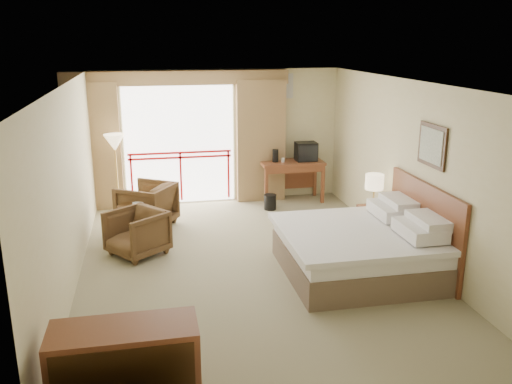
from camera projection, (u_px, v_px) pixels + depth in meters
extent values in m
plane|color=gray|center=(251.00, 265.00, 8.17)|extent=(7.00, 7.00, 0.00)
plane|color=white|center=(250.00, 83.00, 7.43)|extent=(7.00, 7.00, 0.00)
plane|color=beige|center=(219.00, 136.00, 11.10)|extent=(5.00, 0.00, 5.00)
plane|color=beige|center=(330.00, 282.00, 4.51)|extent=(5.00, 0.00, 5.00)
plane|color=beige|center=(70.00, 188.00, 7.33)|extent=(0.00, 7.00, 7.00)
plane|color=beige|center=(411.00, 170.00, 8.28)|extent=(0.00, 7.00, 7.00)
plane|color=white|center=(180.00, 145.00, 10.97)|extent=(2.40, 0.00, 2.40)
cube|color=#B00F12|center=(180.00, 158.00, 11.02)|extent=(2.09, 0.03, 0.04)
cube|color=#B00F12|center=(180.00, 153.00, 10.99)|extent=(2.09, 0.03, 0.04)
cube|color=#B00F12|center=(132.00, 179.00, 10.94)|extent=(0.04, 0.03, 1.00)
cube|color=#B00F12|center=(181.00, 177.00, 11.13)|extent=(0.04, 0.03, 1.00)
cube|color=#B00F12|center=(228.00, 174.00, 11.32)|extent=(0.04, 0.03, 1.00)
cube|color=olive|center=(95.00, 147.00, 10.52)|extent=(1.00, 0.26, 2.50)
cube|color=olive|center=(260.00, 141.00, 11.15)|extent=(1.00, 0.26, 2.50)
cube|color=olive|center=(177.00, 78.00, 10.50)|extent=(4.40, 0.22, 0.28)
cube|color=silver|center=(281.00, 86.00, 11.04)|extent=(0.50, 0.04, 0.50)
cube|color=brown|center=(357.00, 260.00, 7.83)|extent=(2.05, 2.00, 0.40)
cube|color=white|center=(358.00, 241.00, 7.75)|extent=(2.01, 1.96, 0.22)
cube|color=white|center=(355.00, 233.00, 7.70)|extent=(2.09, 2.06, 0.08)
cube|color=white|center=(420.00, 230.00, 7.38)|extent=(0.50, 0.75, 0.18)
cube|color=white|center=(391.00, 210.00, 8.23)|extent=(0.50, 0.75, 0.18)
cube|color=white|center=(430.00, 221.00, 7.37)|extent=(0.40, 0.70, 0.14)
cube|color=white|center=(400.00, 202.00, 8.22)|extent=(0.40, 0.70, 0.14)
cube|color=brown|center=(424.00, 226.00, 7.90)|extent=(0.06, 2.10, 1.30)
cube|color=black|center=(432.00, 146.00, 7.57)|extent=(0.03, 0.72, 0.60)
cube|color=silver|center=(431.00, 146.00, 7.57)|extent=(0.01, 0.60, 0.48)
cube|color=brown|center=(373.00, 224.00, 9.06)|extent=(0.45, 0.52, 0.59)
cylinder|color=tan|center=(373.00, 205.00, 9.01)|extent=(0.13, 0.13, 0.04)
cylinder|color=tan|center=(374.00, 195.00, 8.97)|extent=(0.03, 0.03, 0.32)
cylinder|color=#FFE5B2|center=(375.00, 182.00, 8.91)|extent=(0.30, 0.30, 0.25)
cube|color=black|center=(375.00, 208.00, 8.82)|extent=(0.20, 0.17, 0.08)
cube|color=brown|center=(292.00, 162.00, 11.16)|extent=(1.30, 0.63, 0.05)
cube|color=brown|center=(266.00, 187.00, 10.91)|extent=(0.06, 0.06, 0.80)
cube|color=brown|center=(323.00, 184.00, 11.14)|extent=(0.06, 0.06, 0.80)
cube|color=brown|center=(261.00, 180.00, 11.42)|extent=(0.06, 0.06, 0.80)
cube|color=brown|center=(315.00, 178.00, 11.65)|extent=(0.06, 0.06, 0.80)
cube|color=brown|center=(288.00, 175.00, 11.51)|extent=(1.19, 0.03, 0.59)
cube|color=brown|center=(295.00, 170.00, 10.92)|extent=(1.19, 0.03, 0.13)
cube|color=black|center=(306.00, 152.00, 11.16)|extent=(0.43, 0.33, 0.39)
cube|color=black|center=(308.00, 153.00, 11.01)|extent=(0.39, 0.02, 0.31)
cylinder|color=black|center=(275.00, 156.00, 11.05)|extent=(0.14, 0.14, 0.27)
cylinder|color=white|center=(283.00, 160.00, 11.06)|extent=(0.08, 0.08, 0.09)
cylinder|color=black|center=(270.00, 202.00, 10.77)|extent=(0.29, 0.29, 0.31)
imported|color=#472E19|center=(148.00, 226.00, 9.85)|extent=(1.21, 1.20, 0.80)
imported|color=#472E19|center=(138.00, 254.00, 8.57)|extent=(1.10, 1.10, 0.72)
cylinder|color=black|center=(133.00, 206.00, 9.16)|extent=(0.52, 0.52, 0.04)
cylinder|color=black|center=(134.00, 222.00, 9.23)|extent=(0.06, 0.06, 0.52)
cylinder|color=black|center=(135.00, 236.00, 9.31)|extent=(0.37, 0.37, 0.03)
imported|color=white|center=(133.00, 205.00, 9.15)|extent=(0.20, 0.26, 0.02)
cylinder|color=tan|center=(120.00, 212.00, 10.58)|extent=(0.25, 0.25, 0.03)
cylinder|color=tan|center=(117.00, 180.00, 10.39)|extent=(0.03, 0.03, 1.35)
cone|color=#FFE5B2|center=(115.00, 143.00, 10.19)|extent=(0.40, 0.40, 0.32)
cube|color=brown|center=(126.00, 370.00, 4.85)|extent=(1.30, 0.54, 0.87)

